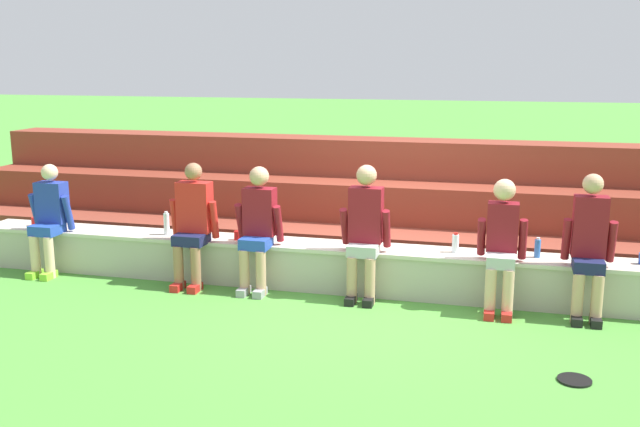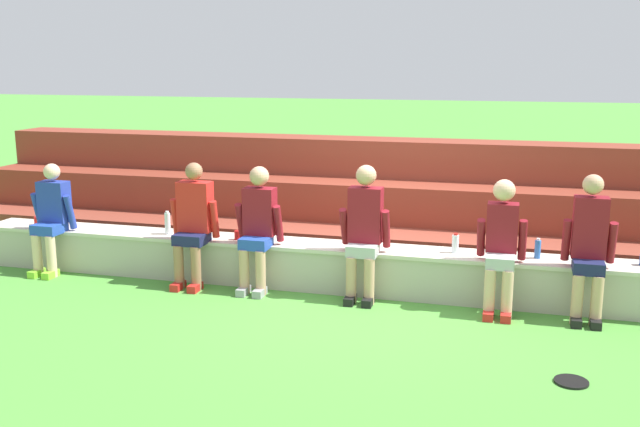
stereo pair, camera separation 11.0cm
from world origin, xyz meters
The scene contains 15 objects.
ground_plane centered at (0.00, 0.00, 0.00)m, with size 80.00×80.00×0.00m, color #4C9338.
stone_seating_wall centered at (0.00, 0.24, 0.26)m, with size 9.65×0.52×0.50m.
brick_bleachers centered at (0.00, 1.82, 0.57)m, with size 11.60×1.86×1.46m.
person_far_left centered at (-3.84, -0.03, 0.68)m, with size 0.52×0.51×1.30m.
person_left_of_center centered at (-2.01, -0.03, 0.73)m, with size 0.55×0.50×1.38m.
person_center centered at (-1.26, -0.01, 0.73)m, with size 0.52×0.52×1.36m.
person_right_of_center centered at (-0.08, 0.00, 0.76)m, with size 0.53×0.49×1.42m.
person_far_right centered at (1.31, -0.04, 0.71)m, with size 0.48×0.56×1.33m.
person_rightmost_edge centered at (2.13, -0.02, 0.74)m, with size 0.50×0.51×1.42m.
water_bottle_mid_left centered at (-2.46, 0.22, 0.63)m, with size 0.07×0.07×0.27m.
water_bottle_mid_right centered at (0.84, 0.27, 0.60)m, with size 0.07×0.07×0.21m.
water_bottle_near_left centered at (1.67, 0.27, 0.59)m, with size 0.06×0.06×0.21m.
plastic_cup_right_end centered at (-1.57, 0.19, 0.55)m, with size 0.08×0.08×0.10m, color red.
plastic_cup_middle centered at (-4.23, 0.23, 0.55)m, with size 0.08×0.08×0.10m, color red.
frisbee centered at (1.92, -1.58, 0.01)m, with size 0.27×0.27×0.02m, color black.
Camera 1 is at (1.31, -7.17, 2.47)m, focal length 40.26 mm.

